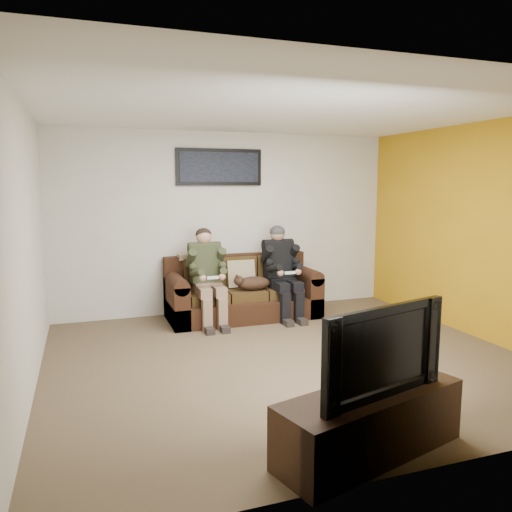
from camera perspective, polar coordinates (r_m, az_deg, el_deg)
name	(u,v)px	position (r m, az deg, el deg)	size (l,w,h in m)	color
floor	(287,358)	(5.50, 3.61, -11.61)	(5.00, 5.00, 0.00)	brown
ceiling	(290,110)	(5.22, 3.88, 16.32)	(5.00, 5.00, 0.00)	silver
wall_back	(229,223)	(7.32, -3.14, 3.81)	(5.00, 5.00, 0.00)	beige
wall_front	(430,276)	(3.27, 19.27, -2.19)	(5.00, 5.00, 0.00)	beige
wall_left	(26,249)	(4.82, -24.82, 0.74)	(4.50, 4.50, 0.00)	beige
wall_right	(480,231)	(6.59, 24.24, 2.60)	(4.50, 4.50, 0.00)	beige
accent_wall_right	(479,231)	(6.58, 24.17, 2.60)	(4.50, 4.50, 0.00)	#C28B13
sofa	(242,294)	(7.07, -1.67, -4.35)	(2.08, 0.90, 0.85)	black
throw_pillow	(241,274)	(7.05, -1.77, -2.03)	(0.40, 0.11, 0.38)	tan
throw_blanket	(193,256)	(7.07, -7.20, -0.05)	(0.43, 0.21, 0.08)	tan
person_left	(207,271)	(6.69, -5.61, -1.72)	(0.51, 0.87, 1.27)	#8B6E57
person_right	(281,266)	(7.02, 2.93, -1.20)	(0.51, 0.86, 1.28)	black
cat	(252,283)	(6.85, -0.44, -3.10)	(0.66, 0.26, 0.24)	#412819
framed_poster	(219,167)	(7.23, -4.21, 10.09)	(1.25, 0.05, 0.52)	black
tv_stand	(370,423)	(3.73, 12.91, -18.09)	(1.43, 0.46, 0.45)	#301D10
television	(373,348)	(3.52, 13.20, -10.20)	(1.09, 0.14, 0.63)	black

